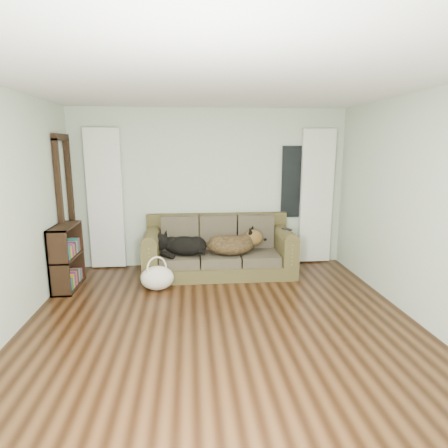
{
  "coord_description": "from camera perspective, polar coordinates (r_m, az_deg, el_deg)",
  "views": [
    {
      "loc": [
        -0.34,
        -3.71,
        1.99
      ],
      "look_at": [
        0.15,
        1.6,
        0.88
      ],
      "focal_mm": 30.0,
      "sensor_mm": 36.0,
      "label": 1
    }
  ],
  "objects": [
    {
      "name": "floor",
      "position": [
        4.22,
        -0.04,
        -16.36
      ],
      "size": [
        5.0,
        5.0,
        0.0
      ],
      "primitive_type": "plane",
      "color": "black",
      "rests_on": "ground"
    },
    {
      "name": "ceiling",
      "position": [
        3.77,
        -0.05,
        21.06
      ],
      "size": [
        5.0,
        5.0,
        0.0
      ],
      "primitive_type": "plane",
      "color": "white",
      "rests_on": "ground"
    },
    {
      "name": "wall_back",
      "position": [
        6.26,
        -2.12,
        5.41
      ],
      "size": [
        4.5,
        0.04,
        2.6
      ],
      "primitive_type": "cube",
      "color": "#B5C1A7",
      "rests_on": "ground"
    },
    {
      "name": "wall_right",
      "position": [
        4.57,
        29.3,
        1.57
      ],
      "size": [
        0.04,
        5.0,
        2.6
      ],
      "primitive_type": "cube",
      "color": "#B5C1A7",
      "rests_on": "ground"
    },
    {
      "name": "curtain_left",
      "position": [
        6.33,
        -17.64,
        3.58
      ],
      "size": [
        0.55,
        0.08,
        2.25
      ],
      "primitive_type": "cube",
      "color": "white",
      "rests_on": "ground"
    },
    {
      "name": "curtain_right",
      "position": [
        6.54,
        13.91,
        4.03
      ],
      "size": [
        0.55,
        0.08,
        2.25
      ],
      "primitive_type": "cube",
      "color": "white",
      "rests_on": "ground"
    },
    {
      "name": "window_pane",
      "position": [
        6.46,
        10.92,
        6.3
      ],
      "size": [
        0.5,
        0.03,
        1.2
      ],
      "primitive_type": "cube",
      "color": "black",
      "rests_on": "wall_back"
    },
    {
      "name": "door_casing",
      "position": [
        6.13,
        -22.88,
        2.0
      ],
      "size": [
        0.07,
        0.6,
        2.1
      ],
      "primitive_type": "cube",
      "color": "black",
      "rests_on": "ground"
    },
    {
      "name": "sofa",
      "position": [
        5.91,
        -0.72,
        -3.36
      ],
      "size": [
        2.33,
        1.0,
        0.95
      ],
      "primitive_type": "cube",
      "color": "#42371F",
      "rests_on": "floor"
    },
    {
      "name": "dog_black_lab",
      "position": [
        5.81,
        -6.31,
        -3.38
      ],
      "size": [
        0.8,
        0.69,
        0.29
      ],
      "primitive_type": "ellipsoid",
      "rotation": [
        0.0,
        0.0,
        -0.39
      ],
      "color": "black",
      "rests_on": "sofa"
    },
    {
      "name": "dog_shepherd",
      "position": [
        5.81,
        1.39,
        -3.21
      ],
      "size": [
        0.77,
        0.56,
        0.33
      ],
      "primitive_type": "ellipsoid",
      "rotation": [
        0.0,
        0.0,
        3.09
      ],
      "color": "black",
      "rests_on": "sofa"
    },
    {
      "name": "tv_remote",
      "position": [
        5.88,
        9.57,
        -0.78
      ],
      "size": [
        0.13,
        0.17,
        0.02
      ],
      "primitive_type": "cube",
      "rotation": [
        0.0,
        0.0,
        0.55
      ],
      "color": "black",
      "rests_on": "sofa"
    },
    {
      "name": "tote_bag",
      "position": [
        5.41,
        -10.13,
        -8.2
      ],
      "size": [
        0.55,
        0.48,
        0.34
      ],
      "primitive_type": "ellipsoid",
      "rotation": [
        0.0,
        0.0,
        0.3
      ],
      "color": "#EDE8CE",
      "rests_on": "floor"
    },
    {
      "name": "bookshelf",
      "position": [
        5.74,
        -22.87,
        -4.23
      ],
      "size": [
        0.35,
        0.76,
        0.91
      ],
      "primitive_type": "cube",
      "rotation": [
        0.0,
        0.0,
        0.11
      ],
      "color": "black",
      "rests_on": "floor"
    }
  ]
}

